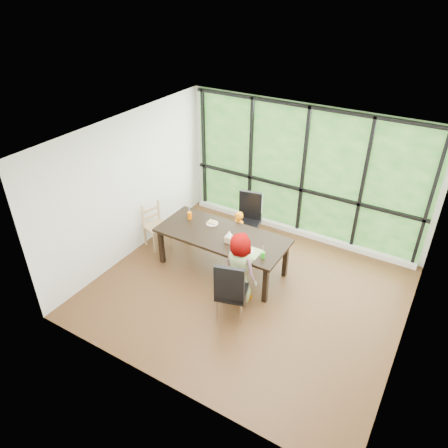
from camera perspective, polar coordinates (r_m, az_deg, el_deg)
The scene contains 22 objects.
ground at distance 7.40m, azimuth 3.22°, elevation -8.98°, with size 5.00×5.00×0.00m, color black.
back_wall at distance 8.44m, azimuth 10.77°, elevation 6.86°, with size 5.00×5.00×0.00m, color silver.
foliage_backdrop at distance 8.42m, azimuth 10.72°, elevation 6.82°, with size 4.80×0.02×2.65m, color #1F481A.
window_mullions at distance 8.39m, azimuth 10.61°, elevation 6.72°, with size 4.80×0.06×2.65m, color black, non-canonical shape.
window_sill at distance 8.97m, azimuth 9.72°, elevation -0.91°, with size 4.80×0.12×0.10m, color silver.
dining_table at distance 7.66m, azimuth -0.26°, elevation -3.76°, with size 2.34×1.01×0.75m, color black.
chair_window_leather at distance 8.26m, azimuth 3.16°, elevation 0.45°, with size 0.46×0.46×1.08m, color black.
chair_interior_leather at distance 6.61m, azimuth 1.07°, elevation -8.65°, with size 0.46×0.46×1.08m, color black.
chair_end_beech at distance 8.34m, azimuth -9.10°, elevation -0.31°, with size 0.42×0.40×0.90m, color #A78056.
child_toddler at distance 8.05m, azimuth 1.96°, elevation -1.21°, with size 0.32×0.21×0.89m, color orange.
child_older at distance 6.83m, azimuth 2.28°, elevation -6.04°, with size 0.62×0.41×1.28m, color gray.
placemat at distance 7.03m, azimuth 3.18°, elevation -3.70°, with size 0.44×0.32×0.01m, color tan.
plate_far at distance 7.75m, azimuth -1.61°, elevation 0.08°, with size 0.22×0.22×0.01m, color white.
plate_near at distance 7.03m, azimuth 3.14°, elevation -3.65°, with size 0.20×0.20×0.01m, color white.
orange_cup at distance 7.90m, azimuth -4.67°, elevation 1.17°, with size 0.09×0.09×0.14m, color #EB6A00.
green_cup at distance 6.87m, azimuth 5.27°, elevation -4.19°, with size 0.07×0.07×0.11m, color green.
tissue_box at distance 7.22m, azimuth 0.70°, elevation -2.04°, with size 0.13×0.13×0.11m, color tan.
crepe_rolls_far at distance 7.73m, azimuth -1.61°, elevation 0.24°, with size 0.20×0.12×0.04m, color tan, non-canonical shape.
crepe_rolls_near at distance 7.01m, azimuth 3.15°, elevation -3.49°, with size 0.15×0.12×0.04m, color tan, non-canonical shape.
straw_white at distance 7.84m, azimuth -4.70°, elevation 1.85°, with size 0.01×0.01×0.20m, color white.
straw_pink at distance 6.81m, azimuth 5.31°, elevation -3.54°, with size 0.01×0.01×0.20m, color pink.
tissue at distance 7.16m, azimuth 0.71°, elevation -1.30°, with size 0.12×0.12×0.11m, color white.
Camera 1 is at (2.52, -5.02, 4.82)m, focal length 33.82 mm.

